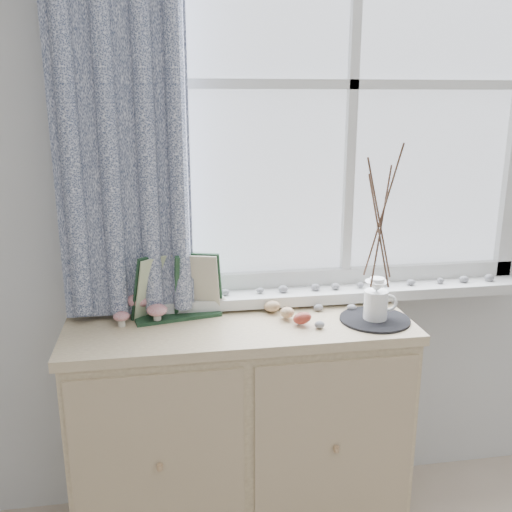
# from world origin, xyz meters

# --- Properties ---
(sideboard) EXTENTS (1.20, 0.45, 0.85)m
(sideboard) POSITION_xyz_m (-0.15, 1.75, 0.43)
(sideboard) COLOR beige
(sideboard) RESTS_ON ground
(botanical_book) EXTENTS (0.37, 0.19, 0.24)m
(botanical_book) POSITION_xyz_m (-0.36, 1.81, 0.97)
(botanical_book) COLOR #1B3923
(botanical_book) RESTS_ON sideboard
(toadstool_cluster) EXTENTS (0.18, 0.16, 0.10)m
(toadstool_cluster) POSITION_xyz_m (-0.48, 1.84, 0.91)
(toadstool_cluster) COLOR beige
(toadstool_cluster) RESTS_ON sideboard
(wooden_eggs) EXTENTS (0.13, 0.17, 0.06)m
(wooden_eggs) POSITION_xyz_m (0.02, 1.75, 0.88)
(wooden_eggs) COLOR tan
(wooden_eggs) RESTS_ON sideboard
(songbird_figurine) EXTENTS (0.13, 0.09, 0.06)m
(songbird_figurine) POSITION_xyz_m (-0.24, 1.87, 0.88)
(songbird_figurine) COLOR silver
(songbird_figurine) RESTS_ON sideboard
(crocheted_doily) EXTENTS (0.25, 0.25, 0.01)m
(crocheted_doily) POSITION_xyz_m (0.32, 1.69, 0.85)
(crocheted_doily) COLOR black
(crocheted_doily) RESTS_ON sideboard
(twig_pitcher) EXTENTS (0.29, 0.29, 0.63)m
(twig_pitcher) POSITION_xyz_m (0.32, 1.69, 1.21)
(twig_pitcher) COLOR white
(twig_pitcher) RESTS_ON crocheted_doily
(sideboard_pebbles) EXTENTS (0.33, 0.23, 0.02)m
(sideboard_pebbles) POSITION_xyz_m (0.18, 1.76, 0.86)
(sideboard_pebbles) COLOR gray
(sideboard_pebbles) RESTS_ON sideboard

